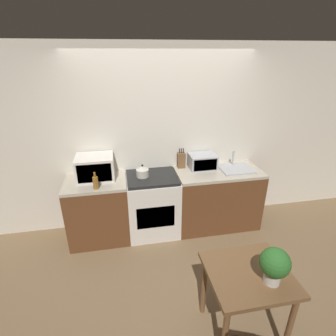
# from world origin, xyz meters

# --- Properties ---
(ground_plane) EXTENTS (16.00, 16.00, 0.00)m
(ground_plane) POSITION_xyz_m (0.00, 0.00, 0.00)
(ground_plane) COLOR brown
(wall_back) EXTENTS (10.00, 0.06, 2.60)m
(wall_back) POSITION_xyz_m (0.00, 1.20, 1.30)
(wall_back) COLOR silver
(wall_back) RESTS_ON ground_plane
(counter_left_run) EXTENTS (0.81, 0.62, 0.90)m
(counter_left_run) POSITION_xyz_m (-0.97, 0.86, 0.45)
(counter_left_run) COLOR brown
(counter_left_run) RESTS_ON ground_plane
(counter_right_run) EXTENTS (1.23, 0.62, 0.90)m
(counter_right_run) POSITION_xyz_m (0.76, 0.86, 0.45)
(counter_right_run) COLOR brown
(counter_right_run) RESTS_ON ground_plane
(stove_range) EXTENTS (0.71, 0.62, 0.90)m
(stove_range) POSITION_xyz_m (-0.21, 0.86, 0.45)
(stove_range) COLOR silver
(stove_range) RESTS_ON ground_plane
(kettle) EXTENTS (0.17, 0.17, 0.18)m
(kettle) POSITION_xyz_m (-0.34, 0.88, 0.98)
(kettle) COLOR beige
(kettle) RESTS_ON stove_range
(microwave) EXTENTS (0.49, 0.39, 0.31)m
(microwave) POSITION_xyz_m (-0.95, 0.95, 1.06)
(microwave) COLOR silver
(microwave) RESTS_ON counter_left_run
(bottle) EXTENTS (0.07, 0.07, 0.22)m
(bottle) POSITION_xyz_m (-0.94, 0.64, 0.99)
(bottle) COLOR olive
(bottle) RESTS_ON counter_left_run
(knife_block) EXTENTS (0.11, 0.09, 0.29)m
(knife_block) POSITION_xyz_m (0.25, 1.08, 1.01)
(knife_block) COLOR brown
(knife_block) RESTS_ON counter_right_run
(toaster_oven) EXTENTS (0.38, 0.30, 0.21)m
(toaster_oven) POSITION_xyz_m (0.55, 1.00, 1.01)
(toaster_oven) COLOR #ADAFB5
(toaster_oven) RESTS_ON counter_right_run
(sink_basin) EXTENTS (0.46, 0.39, 0.24)m
(sink_basin) POSITION_xyz_m (1.02, 0.87, 0.92)
(sink_basin) COLOR #ADAFB5
(sink_basin) RESTS_ON counter_right_run
(dining_table) EXTENTS (0.71, 0.65, 0.74)m
(dining_table) POSITION_xyz_m (0.39, -0.84, 0.62)
(dining_table) COLOR brown
(dining_table) RESTS_ON ground_plane
(potted_plant) EXTENTS (0.24, 0.24, 0.32)m
(potted_plant) POSITION_xyz_m (0.52, -0.97, 0.93)
(potted_plant) COLOR beige
(potted_plant) RESTS_ON dining_table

